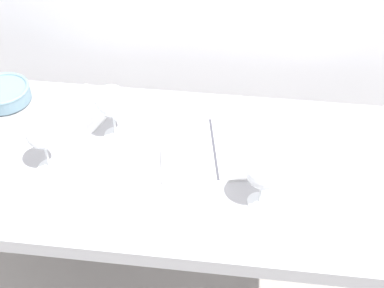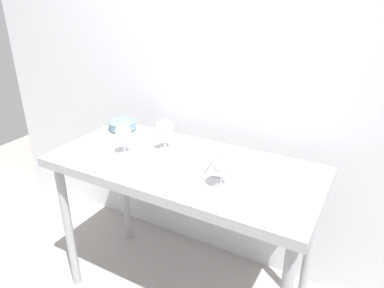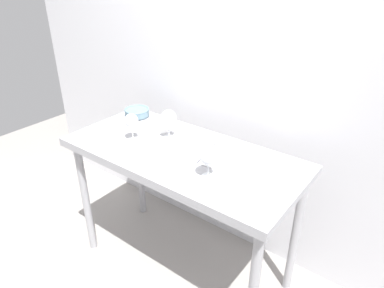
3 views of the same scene
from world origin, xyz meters
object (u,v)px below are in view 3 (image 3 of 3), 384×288
(wine_glass_near_left, at_px, (131,121))
(tasting_bowl, at_px, (137,112))
(tasting_sheet_lower, at_px, (263,165))
(wine_glass_near_right, at_px, (208,157))
(open_notebook, at_px, (207,153))
(tasting_sheet_upper, at_px, (163,127))
(wine_glass_far_left, at_px, (168,118))

(wine_glass_near_left, distance_m, tasting_bowl, 0.38)
(tasting_sheet_lower, distance_m, tasting_bowl, 1.01)
(wine_glass_near_right, distance_m, open_notebook, 0.26)
(open_notebook, relative_size, tasting_bowl, 2.07)
(wine_glass_near_left, relative_size, open_notebook, 0.48)
(wine_glass_near_right, distance_m, tasting_sheet_lower, 0.34)
(wine_glass_near_left, relative_size, tasting_sheet_lower, 0.62)
(open_notebook, xyz_separation_m, tasting_sheet_upper, (-0.43, 0.12, -0.00))
(wine_glass_near_right, relative_size, wine_glass_far_left, 0.91)
(wine_glass_near_right, bearing_deg, open_notebook, 126.72)
(wine_glass_near_right, xyz_separation_m, wine_glass_near_left, (-0.60, 0.06, 0.01))
(wine_glass_far_left, xyz_separation_m, tasting_sheet_lower, (0.61, 0.05, -0.13))
(open_notebook, height_order, tasting_sheet_lower, open_notebook)
(wine_glass_far_left, relative_size, tasting_sheet_upper, 0.68)
(open_notebook, bearing_deg, wine_glass_near_right, -63.77)
(wine_glass_far_left, bearing_deg, wine_glass_near_right, -25.99)
(wine_glass_far_left, distance_m, tasting_sheet_upper, 0.20)
(wine_glass_near_right, xyz_separation_m, tasting_sheet_lower, (0.17, 0.27, -0.11))
(wine_glass_near_left, xyz_separation_m, open_notebook, (0.46, 0.13, -0.12))
(wine_glass_near_left, relative_size, tasting_sheet_upper, 0.64)
(wine_glass_near_left, relative_size, wine_glass_far_left, 0.94)
(wine_glass_near_right, relative_size, tasting_sheet_upper, 0.62)
(wine_glass_near_right, distance_m, tasting_sheet_upper, 0.65)
(tasting_sheet_lower, relative_size, tasting_bowl, 1.60)
(tasting_sheet_lower, bearing_deg, tasting_bowl, 138.66)
(wine_glass_far_left, bearing_deg, open_notebook, -5.63)
(open_notebook, xyz_separation_m, tasting_bowl, (-0.70, 0.15, 0.03))
(wine_glass_near_left, distance_m, wine_glass_far_left, 0.22)
(tasting_sheet_lower, bearing_deg, wine_glass_near_right, -159.78)
(wine_glass_far_left, bearing_deg, tasting_sheet_upper, 146.34)
(wine_glass_far_left, height_order, tasting_bowl, wine_glass_far_left)
(tasting_sheet_lower, bearing_deg, open_notebook, 157.53)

